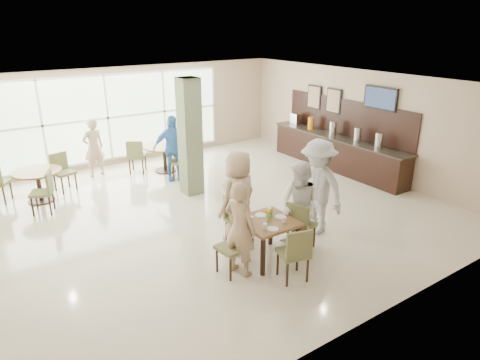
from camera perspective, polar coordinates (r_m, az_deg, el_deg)
ground at (r=9.53m, az=-5.08°, el=-4.37°), size 10.00×10.00×0.00m
room_shell at (r=8.96m, az=-5.42°, el=5.58°), size 10.00×10.00×10.00m
window_bank at (r=12.86m, az=-17.20°, el=7.91°), size 7.00×0.04×7.00m
column at (r=10.24m, az=-6.69°, el=5.66°), size 0.45×0.45×2.80m
main_table at (r=7.47m, az=3.68°, el=-6.11°), size 0.91×0.91×0.75m
round_table_left at (r=10.97m, az=-25.35°, el=0.24°), size 1.09×1.09×0.75m
round_table_right at (r=12.14m, az=-10.05°, el=3.84°), size 1.17×1.17×0.75m
chairs_main_table at (r=7.53m, az=3.54°, el=-7.36°), size 2.05×2.02×0.95m
chairs_table_left at (r=11.00m, az=-25.67°, el=-0.28°), size 2.03×1.83×0.95m
chairs_table_right at (r=12.20m, az=-9.78°, el=3.39°), size 2.09×1.87×0.95m
tabletop_clutter at (r=7.40m, az=3.86°, el=-5.02°), size 0.68×0.75×0.21m
buffet_counter at (r=12.49m, az=12.77°, el=3.94°), size 0.64×4.70×1.95m
wall_tv at (r=11.63m, az=18.21°, el=10.33°), size 0.06×1.00×0.58m
framed_art_a at (r=12.71m, az=12.38°, el=10.26°), size 0.05×0.55×0.70m
framed_art_b at (r=13.26m, az=9.86°, el=10.84°), size 0.05×0.55×0.70m
teen_left at (r=6.99m, az=0.01°, el=-6.47°), size 0.56×0.69×1.63m
teen_far at (r=8.02m, az=-0.20°, el=-2.23°), size 0.96×0.68×1.79m
teen_right at (r=7.76m, az=8.09°, el=-3.63°), size 0.77×0.92×1.69m
teen_standing at (r=8.46m, az=10.30°, el=-0.91°), size 0.78×1.27×1.91m
adult_a at (r=11.37m, az=-9.00°, el=4.23°), size 1.13×0.81×1.73m
adult_b at (r=12.35m, az=-6.85°, el=5.36°), size 0.96×1.61×1.62m
adult_standing at (r=12.17m, az=-18.93°, el=4.10°), size 0.63×0.46×1.59m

